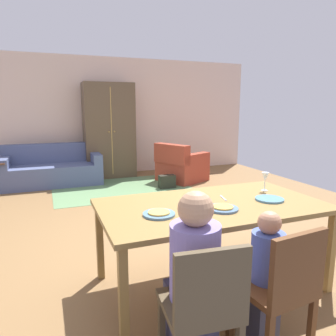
% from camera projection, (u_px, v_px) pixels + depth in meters
% --- Properties ---
extents(ground_plane, '(7.21, 6.53, 0.02)m').
position_uv_depth(ground_plane, '(153.00, 217.00, 4.65)').
color(ground_plane, brown).
extents(back_wall, '(7.21, 0.10, 2.70)m').
position_uv_depth(back_wall, '(108.00, 117.00, 7.42)').
color(back_wall, beige).
rests_on(back_wall, ground_plane).
extents(dining_table, '(1.92, 1.06, 0.76)m').
position_uv_depth(dining_table, '(212.00, 210.00, 2.73)').
color(dining_table, olive).
rests_on(dining_table, ground_plane).
extents(plate_near_man, '(0.25, 0.25, 0.02)m').
position_uv_depth(plate_near_man, '(159.00, 214.00, 2.42)').
color(plate_near_man, '#547D9D').
rests_on(plate_near_man, dining_table).
extents(pizza_near_man, '(0.17, 0.17, 0.01)m').
position_uv_depth(pizza_near_man, '(159.00, 212.00, 2.42)').
color(pizza_near_man, gold).
rests_on(pizza_near_man, plate_near_man).
extents(plate_near_child, '(0.25, 0.25, 0.02)m').
position_uv_depth(plate_near_child, '(223.00, 209.00, 2.55)').
color(plate_near_child, '#50729A').
rests_on(plate_near_child, dining_table).
extents(pizza_near_child, '(0.17, 0.17, 0.01)m').
position_uv_depth(pizza_near_child, '(223.00, 207.00, 2.55)').
color(pizza_near_child, gold).
rests_on(pizza_near_child, plate_near_child).
extents(plate_near_woman, '(0.25, 0.25, 0.02)m').
position_uv_depth(plate_near_woman, '(269.00, 199.00, 2.81)').
color(plate_near_woman, teal).
rests_on(plate_near_woman, dining_table).
extents(wine_glass, '(0.07, 0.07, 0.19)m').
position_uv_depth(wine_glass, '(265.00, 178.00, 3.10)').
color(wine_glass, silver).
rests_on(wine_glass, dining_table).
extents(fork, '(0.04, 0.15, 0.01)m').
position_uv_depth(fork, '(184.00, 209.00, 2.57)').
color(fork, silver).
rests_on(fork, dining_table).
extents(knife, '(0.05, 0.17, 0.01)m').
position_uv_depth(knife, '(223.00, 198.00, 2.87)').
color(knife, silver).
rests_on(knife, dining_table).
extents(dining_chair_man, '(0.46, 0.46, 0.87)m').
position_uv_depth(dining_chair_man, '(204.00, 304.00, 1.77)').
color(dining_chair_man, brown).
rests_on(dining_chair_man, ground_plane).
extents(person_man, '(0.30, 0.41, 1.11)m').
position_uv_depth(person_man, '(192.00, 284.00, 1.93)').
color(person_man, '#373654').
rests_on(person_man, ground_plane).
extents(dining_chair_child, '(0.46, 0.46, 0.87)m').
position_uv_depth(dining_chair_child, '(282.00, 285.00, 1.96)').
color(dining_chair_child, brown).
rests_on(dining_chair_child, ground_plane).
extents(person_child, '(0.22, 0.30, 0.92)m').
position_uv_depth(person_child, '(262.00, 280.00, 2.12)').
color(person_child, '#3C3C4D').
rests_on(person_child, ground_plane).
extents(area_rug, '(2.60, 1.80, 0.01)m').
position_uv_depth(area_rug, '(122.00, 188.00, 6.22)').
color(area_rug, '#5E8356').
rests_on(area_rug, ground_plane).
extents(couch, '(1.92, 0.86, 0.82)m').
position_uv_depth(couch, '(53.00, 170.00, 6.51)').
color(couch, '#4E5980').
rests_on(couch, ground_plane).
extents(armchair, '(1.14, 1.13, 0.82)m').
position_uv_depth(armchair, '(181.00, 166.00, 6.80)').
color(armchair, '#9F3A28').
rests_on(armchair, ground_plane).
extents(armoire, '(1.10, 0.59, 2.10)m').
position_uv_depth(armoire, '(109.00, 131.00, 7.11)').
color(armoire, brown).
rests_on(armoire, ground_plane).
extents(handbag, '(0.32, 0.16, 0.26)m').
position_uv_depth(handbag, '(167.00, 182.00, 6.22)').
color(handbag, black).
rests_on(handbag, ground_plane).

